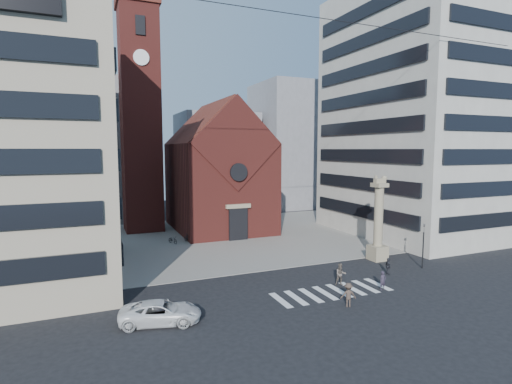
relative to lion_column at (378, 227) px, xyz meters
The scene contains 22 objects.
ground 11.01m from the lion_column, 163.32° to the right, with size 120.00×120.00×0.00m, color black.
piazza 19.18m from the lion_column, 122.03° to the left, with size 46.00×30.00×0.05m, color gray.
zebra_crossing 11.72m from the lion_column, 147.61° to the right, with size 10.20×3.20×0.01m, color white, non-canonical shape.
church 24.62m from the lion_column, 114.43° to the left, with size 12.00×16.65×18.00m.
campanile 34.29m from the lion_column, 128.68° to the left, with size 5.50×5.50×31.20m.
building_right 20.83m from the lion_column, 32.75° to the left, with size 18.00×22.00×32.00m, color #BAB6A9.
bg_block_left 48.23m from the lion_column, 129.04° to the left, with size 16.00×14.00×22.00m, color gray.
bg_block_mid 42.55m from the lion_column, 95.45° to the left, with size 14.00×12.00×18.00m, color gray.
bg_block_right 41.69m from the lion_column, 72.91° to the left, with size 16.00×14.00×24.00m, color gray.
lion_column is the anchor object (origin of this frame).
traffic_light 4.62m from the lion_column, 63.54° to the right, with size 0.13×0.16×4.30m.
white_car 24.02m from the lion_column, 164.15° to the right, with size 2.40×5.21×1.45m, color silver.
pedestrian_0 9.38m from the lion_column, 127.11° to the right, with size 0.56×0.36×1.52m, color #2E2736.
pedestrian_1 9.68m from the lion_column, 148.06° to the right, with size 0.91×0.71×1.87m, color #5D534B.
pedestrian_2 5.55m from the lion_column, 118.95° to the right, with size 0.91×0.38×1.55m, color #26272E.
pedestrian_3 13.74m from the lion_column, 138.34° to the right, with size 1.13×0.65×1.74m, color #44362D.
scooter_0 23.64m from the lion_column, 139.70° to the left, with size 0.61×1.74×0.91m, color black.
scooter_1 22.26m from the lion_column, 136.57° to the left, with size 0.48×1.69×1.01m, color black.
scooter_2 20.96m from the lion_column, 133.03° to the left, with size 0.61×1.74×0.91m, color black.
scooter_3 19.74m from the lion_column, 129.04° to the left, with size 0.48×1.69×1.01m, color black.
scooter_4 18.65m from the lion_column, 124.54° to the left, with size 0.61×1.74×0.91m, color black.
scooter_5 17.67m from the lion_column, 119.49° to the left, with size 0.48×1.69×1.01m, color black.
Camera 1 is at (-16.93, -28.84, 11.24)m, focal length 28.00 mm.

